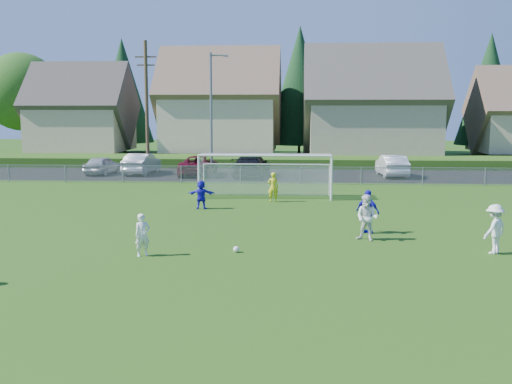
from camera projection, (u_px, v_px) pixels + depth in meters
ground at (238, 274)px, 18.17m from camera, size 160.00×160.00×0.00m
asphalt_lot at (273, 175)px, 45.34m from camera, size 60.00×60.00×0.00m
grass_embankment at (277, 161)px, 52.70m from camera, size 70.00×6.00×0.80m
soccer_ball at (236, 249)px, 20.84m from camera, size 0.22×0.22×0.22m
player_white_a at (142, 235)px, 20.26m from camera, size 0.64×0.59×1.46m
player_white_b at (367, 218)px, 22.63m from camera, size 1.07×1.00×1.76m
player_white_c at (495, 229)px, 20.63m from camera, size 1.25×1.22×1.72m
player_blue_a at (368, 212)px, 23.97m from camera, size 1.07×0.97×1.75m
player_blue_b at (201, 195)px, 29.88m from camera, size 1.36×0.49×1.44m
goalkeeper at (273, 187)px, 32.14m from camera, size 0.62×0.43×1.61m
car_a at (102, 165)px, 45.90m from camera, size 2.12×4.26×1.39m
car_b at (142, 164)px, 46.04m from camera, size 2.00×4.95×1.60m
car_c at (198, 165)px, 45.14m from camera, size 2.62×5.44×1.49m
car_d at (251, 166)px, 44.30m from camera, size 2.72×5.72×1.61m
car_f at (392, 166)px, 44.41m from camera, size 1.91×4.93×1.60m
soccer_goal at (266, 169)px, 33.80m from camera, size 7.42×1.90×2.50m
chainlink_fence at (270, 175)px, 39.82m from camera, size 52.06×0.06×1.20m
streetlight at (212, 111)px, 43.50m from camera, size 1.38×0.18×9.00m
utility_pole at (147, 107)px, 44.78m from camera, size 1.60×0.26×10.00m
houses_row at (300, 85)px, 58.99m from camera, size 53.90×11.45×13.27m
tree_row at (291, 91)px, 65.31m from camera, size 65.98×12.36×13.80m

